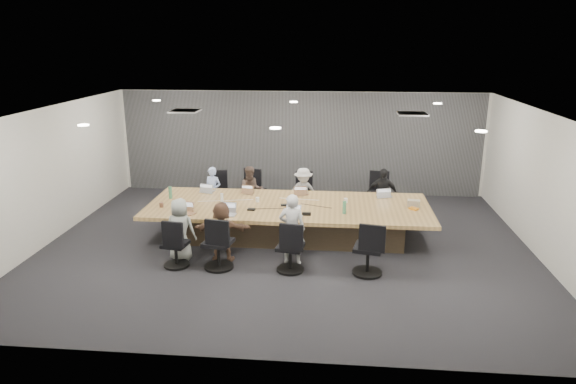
# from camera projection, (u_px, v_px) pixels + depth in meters

# --- Properties ---
(floor) EXTENTS (10.00, 8.00, 0.00)m
(floor) POSITION_uv_depth(u_px,v_px,m) (286.00, 246.00, 10.70)
(floor) COLOR #232327
(floor) RESTS_ON ground
(ceiling) EXTENTS (10.00, 8.00, 0.00)m
(ceiling) POSITION_uv_depth(u_px,v_px,m) (286.00, 111.00, 9.90)
(ceiling) COLOR white
(ceiling) RESTS_ON wall_back
(wall_back) EXTENTS (10.00, 0.00, 2.80)m
(wall_back) POSITION_uv_depth(u_px,v_px,m) (300.00, 143.00, 14.12)
(wall_back) COLOR beige
(wall_back) RESTS_ON ground
(wall_front) EXTENTS (10.00, 0.00, 2.80)m
(wall_front) POSITION_uv_depth(u_px,v_px,m) (256.00, 264.00, 6.49)
(wall_front) COLOR beige
(wall_front) RESTS_ON ground
(wall_left) EXTENTS (0.00, 8.00, 2.80)m
(wall_left) POSITION_uv_depth(u_px,v_px,m) (49.00, 175.00, 10.75)
(wall_left) COLOR beige
(wall_left) RESTS_ON ground
(wall_right) EXTENTS (0.00, 8.00, 2.80)m
(wall_right) POSITION_uv_depth(u_px,v_px,m) (545.00, 187.00, 9.86)
(wall_right) COLOR beige
(wall_right) RESTS_ON ground
(curtain) EXTENTS (9.80, 0.04, 2.80)m
(curtain) POSITION_uv_depth(u_px,v_px,m) (300.00, 143.00, 14.04)
(curtain) COLOR #525255
(curtain) RESTS_ON ground
(conference_table) EXTENTS (6.00, 2.20, 0.74)m
(conference_table) POSITION_uv_depth(u_px,v_px,m) (288.00, 219.00, 11.07)
(conference_table) COLOR #4C3D2B
(conference_table) RESTS_ON ground
(chair_0) EXTENTS (0.59, 0.59, 0.75)m
(chair_0) POSITION_uv_depth(u_px,v_px,m) (216.00, 195.00, 12.87)
(chair_0) COLOR black
(chair_0) RESTS_ON ground
(chair_1) EXTENTS (0.70, 0.70, 0.86)m
(chair_1) POSITION_uv_depth(u_px,v_px,m) (254.00, 194.00, 12.77)
(chair_1) COLOR black
(chair_1) RESTS_ON ground
(chair_2) EXTENTS (0.56, 0.56, 0.78)m
(chair_2) POSITION_uv_depth(u_px,v_px,m) (304.00, 197.00, 12.67)
(chair_2) COLOR black
(chair_2) RESTS_ON ground
(chair_3) EXTENTS (0.66, 0.66, 0.87)m
(chair_3) POSITION_uv_depth(u_px,v_px,m) (380.00, 197.00, 12.49)
(chair_3) COLOR black
(chair_3) RESTS_ON ground
(chair_4) EXTENTS (0.58, 0.58, 0.75)m
(chair_4) POSITION_uv_depth(u_px,v_px,m) (176.00, 248.00, 9.63)
(chair_4) COLOR black
(chair_4) RESTS_ON ground
(chair_5) EXTENTS (0.68, 0.68, 0.86)m
(chair_5) POSITION_uv_depth(u_px,v_px,m) (218.00, 247.00, 9.54)
(chair_5) COLOR black
(chair_5) RESTS_ON ground
(chair_6) EXTENTS (0.62, 0.62, 0.80)m
(chair_6) POSITION_uv_depth(u_px,v_px,m) (290.00, 251.00, 9.43)
(chair_6) COLOR black
(chair_6) RESTS_ON ground
(chair_7) EXTENTS (0.69, 0.69, 0.86)m
(chair_7) POSITION_uv_depth(u_px,v_px,m) (368.00, 252.00, 9.29)
(chair_7) COLOR black
(chair_7) RESTS_ON ground
(person_0) EXTENTS (0.49, 0.38, 1.18)m
(person_0) POSITION_uv_depth(u_px,v_px,m) (213.00, 191.00, 12.47)
(person_0) COLOR #A3B9F1
(person_0) RESTS_ON ground
(laptop_0) EXTENTS (0.35, 0.27, 0.02)m
(laptop_0) POSITION_uv_depth(u_px,v_px,m) (207.00, 191.00, 11.90)
(laptop_0) COLOR #B2B2B7
(laptop_0) RESTS_ON conference_table
(person_1) EXTENTS (0.69, 0.60, 1.22)m
(person_1) POSITION_uv_depth(u_px,v_px,m) (251.00, 191.00, 12.38)
(person_1) COLOR #4E3D35
(person_1) RESTS_ON ground
(laptop_1) EXTENTS (0.32, 0.25, 0.02)m
(laptop_1) POSITION_uv_depth(u_px,v_px,m) (247.00, 192.00, 11.82)
(laptop_1) COLOR #8C6647
(laptop_1) RESTS_ON conference_table
(person_2) EXTENTS (0.87, 0.63, 1.21)m
(person_2) POSITION_uv_depth(u_px,v_px,m) (303.00, 193.00, 12.27)
(person_2) COLOR #A1A1A1
(person_2) RESTS_ON ground
(laptop_2) EXTENTS (0.32, 0.25, 0.02)m
(laptop_2) POSITION_uv_depth(u_px,v_px,m) (302.00, 194.00, 11.71)
(laptop_2) COLOR #8C6647
(laptop_2) RESTS_ON conference_table
(person_3) EXTENTS (0.75, 0.35, 1.25)m
(person_3) POSITION_uv_depth(u_px,v_px,m) (382.00, 194.00, 12.10)
(person_3) COLOR black
(person_3) RESTS_ON ground
(laptop_3) EXTENTS (0.36, 0.28, 0.02)m
(laptop_3) POSITION_uv_depth(u_px,v_px,m) (384.00, 196.00, 11.54)
(laptop_3) COLOR #B2B2B7
(laptop_3) RESTS_ON conference_table
(person_4) EXTENTS (0.64, 0.45, 1.23)m
(person_4) POSITION_uv_depth(u_px,v_px,m) (180.00, 229.00, 9.89)
(person_4) COLOR #989F97
(person_4) RESTS_ON ground
(laptop_4) EXTENTS (0.33, 0.26, 0.02)m
(laptop_4) POSITION_uv_depth(u_px,v_px,m) (188.00, 213.00, 10.38)
(laptop_4) COLOR #8C6647
(laptop_4) RESTS_ON conference_table
(person_5) EXTENTS (1.13, 0.45, 1.19)m
(person_5) POSITION_uv_depth(u_px,v_px,m) (222.00, 232.00, 9.82)
(person_5) COLOR brown
(person_5) RESTS_ON ground
(laptop_5) EXTENTS (0.34, 0.25, 0.02)m
(laptop_5) POSITION_uv_depth(u_px,v_px,m) (228.00, 215.00, 10.31)
(laptop_5) COLOR #B2B2B7
(laptop_5) RESTS_ON conference_table
(person_6) EXTENTS (0.53, 0.37, 1.39)m
(person_6) POSITION_uv_depth(u_px,v_px,m) (292.00, 229.00, 9.68)
(person_6) COLOR #B4B4B4
(person_6) RESTS_ON ground
(laptop_6) EXTENTS (0.34, 0.26, 0.02)m
(laptop_6) POSITION_uv_depth(u_px,v_px,m) (294.00, 217.00, 10.19)
(laptop_6) COLOR #B2B2B7
(laptop_6) RESTS_ON conference_table
(bottle_green_left) EXTENTS (0.10, 0.10, 0.27)m
(bottle_green_left) POSITION_uv_depth(u_px,v_px,m) (170.00, 193.00, 11.36)
(bottle_green_left) COLOR #3F8059
(bottle_green_left) RESTS_ON conference_table
(bottle_green_right) EXTENTS (0.09, 0.09, 0.26)m
(bottle_green_right) POSITION_uv_depth(u_px,v_px,m) (344.00, 207.00, 10.37)
(bottle_green_right) COLOR #3F8059
(bottle_green_right) RESTS_ON conference_table
(bottle_clear) EXTENTS (0.08, 0.08, 0.21)m
(bottle_clear) POSITION_uv_depth(u_px,v_px,m) (222.00, 198.00, 11.05)
(bottle_clear) COLOR silver
(bottle_clear) RESTS_ON conference_table
(cup_white_far) EXTENTS (0.10, 0.10, 0.10)m
(cup_white_far) POSITION_uv_depth(u_px,v_px,m) (258.00, 200.00, 11.14)
(cup_white_far) COLOR white
(cup_white_far) RESTS_ON conference_table
(cup_white_near) EXTENTS (0.08, 0.08, 0.10)m
(cup_white_near) POSITION_uv_depth(u_px,v_px,m) (346.00, 200.00, 11.08)
(cup_white_near) COLOR white
(cup_white_near) RESTS_ON conference_table
(mug_brown) EXTENTS (0.10, 0.10, 0.10)m
(mug_brown) POSITION_uv_depth(u_px,v_px,m) (161.00, 205.00, 10.79)
(mug_brown) COLOR brown
(mug_brown) RESTS_ON conference_table
(mic_left) EXTENTS (0.17, 0.12, 0.03)m
(mic_left) POSITION_uv_depth(u_px,v_px,m) (251.00, 209.00, 10.60)
(mic_left) COLOR black
(mic_left) RESTS_ON conference_table
(mic_right) EXTENTS (0.16, 0.12, 0.03)m
(mic_right) POSITION_uv_depth(u_px,v_px,m) (284.00, 205.00, 10.89)
(mic_right) COLOR black
(mic_right) RESTS_ON conference_table
(stapler) EXTENTS (0.18, 0.05, 0.07)m
(stapler) POSITION_uv_depth(u_px,v_px,m) (307.00, 214.00, 10.28)
(stapler) COLOR black
(stapler) RESTS_ON conference_table
(canvas_bag) EXTENTS (0.28, 0.19, 0.14)m
(canvas_bag) POSITION_uv_depth(u_px,v_px,m) (414.00, 203.00, 10.83)
(canvas_bag) COLOR gray
(canvas_bag) RESTS_ON conference_table
(snack_packet) EXTENTS (0.21, 0.21, 0.04)m
(snack_packet) POSITION_uv_depth(u_px,v_px,m) (414.00, 209.00, 10.64)
(snack_packet) COLOR orange
(snack_packet) RESTS_ON conference_table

